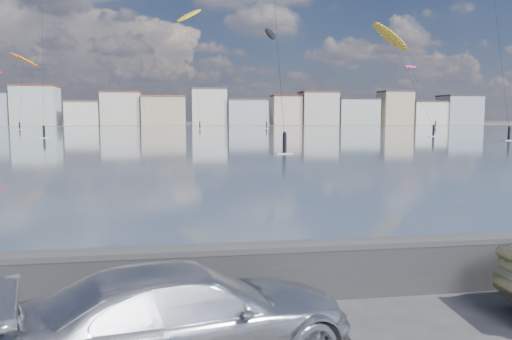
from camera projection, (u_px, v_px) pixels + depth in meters
The scene contains 10 objects.
bay_water at pixel (182, 134), 95.97m from camera, with size 500.00×177.00×0.00m, color #304156.
far_shore_strip at pixel (180, 125), 202.59m from camera, with size 500.00×60.00×0.00m, color #4C473D.
seawall at pixel (211, 271), 8.65m from camera, with size 400.00×0.36×1.08m.
far_buildings at pixel (183, 109), 188.39m from camera, with size 240.79×13.26×14.60m.
car_silver at pixel (188, 316), 6.51m from camera, with size 1.85×4.56×1.32m, color silver.
kitesurfer_0 at pixel (270, 36), 146.20m from camera, with size 5.39×13.31×30.29m.
kitesurfer_1 at pixel (189, 17), 147.81m from camera, with size 9.14×17.89×36.26m.
kitesurfer_5 at pixel (391, 38), 94.82m from camera, with size 9.41×17.68×21.47m.
kitesurfer_9 at pixel (411, 68), 165.50m from camera, with size 8.51×16.39×20.68m.
kitesurfer_12 at pixel (24, 61), 132.91m from camera, with size 8.48×9.94×21.01m.
Camera 1 is at (-0.51, -5.74, 3.25)m, focal length 35.00 mm.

